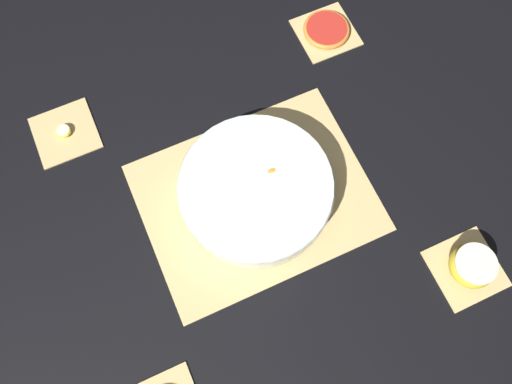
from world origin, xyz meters
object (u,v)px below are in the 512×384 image
at_px(fruit_salad_bowl, 256,189).
at_px(grapefruit_slice, 327,29).
at_px(banana_coin_single, 64,131).
at_px(apple_half, 472,266).

relative_size(fruit_salad_bowl, grapefruit_slice, 2.82).
bearing_deg(banana_coin_single, apple_half, -43.91).
distance_m(fruit_salad_bowl, banana_coin_single, 0.42).
bearing_deg(apple_half, banana_coin_single, 136.09).
height_order(banana_coin_single, grapefruit_slice, grapefruit_slice).
distance_m(apple_half, banana_coin_single, 0.83).
xyz_separation_m(apple_half, banana_coin_single, (-0.60, 0.58, -0.02)).
bearing_deg(fruit_salad_bowl, apple_half, -44.01).
height_order(fruit_salad_bowl, apple_half, fruit_salad_bowl).
bearing_deg(fruit_salad_bowl, grapefruit_slice, 43.86).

